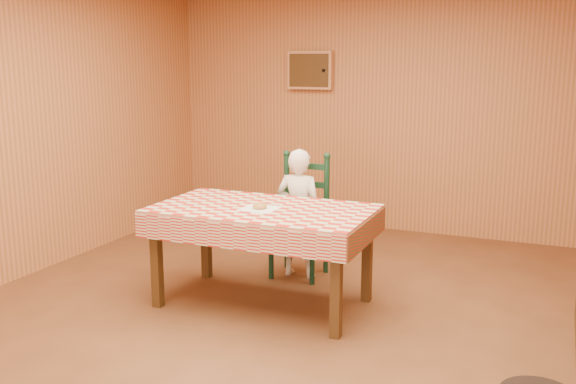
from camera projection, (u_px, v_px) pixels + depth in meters
name	position (u px, v px, depth m)	size (l,w,h in m)	color
ground	(277.00, 329.00, 4.52)	(6.00, 6.00, 0.00)	brown
cabin_walls	(306.00, 65.00, 4.63)	(5.10, 6.05, 2.65)	#BA7643
dining_table	(263.00, 218.00, 4.86)	(1.66, 0.96, 0.77)	#472E13
ladder_chair	(301.00, 218.00, 5.60)	(0.44, 0.40, 1.08)	black
seated_child	(299.00, 213.00, 5.54)	(0.41, 0.27, 1.12)	white
napkin	(260.00, 209.00, 4.79)	(0.26, 0.26, 0.00)	white
donut	(260.00, 206.00, 4.79)	(0.11, 0.11, 0.04)	#B38740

